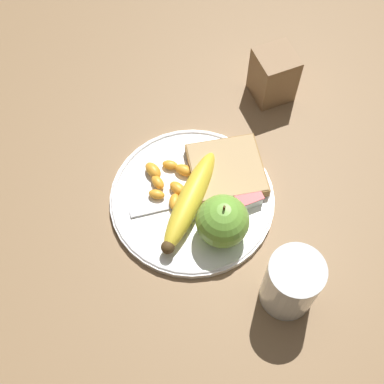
# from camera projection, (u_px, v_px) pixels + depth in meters

# --- Properties ---
(ground_plane) EXTENTS (3.00, 3.00, 0.00)m
(ground_plane) POSITION_uv_depth(u_px,v_px,m) (192.00, 201.00, 0.88)
(ground_plane) COLOR olive
(plate) EXTENTS (0.27, 0.27, 0.01)m
(plate) POSITION_uv_depth(u_px,v_px,m) (192.00, 199.00, 0.87)
(plate) COLOR white
(plate) RESTS_ON ground_plane
(juice_glass) EXTENTS (0.08, 0.08, 0.11)m
(juice_glass) POSITION_uv_depth(u_px,v_px,m) (291.00, 284.00, 0.76)
(juice_glass) COLOR silver
(juice_glass) RESTS_ON ground_plane
(apple) EXTENTS (0.08, 0.08, 0.09)m
(apple) POSITION_uv_depth(u_px,v_px,m) (223.00, 221.00, 0.81)
(apple) COLOR #72B23D
(apple) RESTS_ON plate
(banana) EXTENTS (0.16, 0.16, 0.04)m
(banana) POSITION_uv_depth(u_px,v_px,m) (190.00, 201.00, 0.85)
(banana) COLOR yellow
(banana) RESTS_ON plate
(bread_slice) EXTENTS (0.14, 0.13, 0.02)m
(bread_slice) POSITION_uv_depth(u_px,v_px,m) (226.00, 170.00, 0.88)
(bread_slice) COLOR olive
(bread_slice) RESTS_ON plate
(fork) EXTENTS (0.17, 0.04, 0.00)m
(fork) POSITION_uv_depth(u_px,v_px,m) (190.00, 202.00, 0.86)
(fork) COLOR silver
(fork) RESTS_ON plate
(jam_packet) EXTENTS (0.04, 0.04, 0.02)m
(jam_packet) POSITION_uv_depth(u_px,v_px,m) (247.00, 197.00, 0.86)
(jam_packet) COLOR silver
(jam_packet) RESTS_ON plate
(orange_segment_0) EXTENTS (0.03, 0.04, 0.02)m
(orange_segment_0) POSITION_uv_depth(u_px,v_px,m) (153.00, 170.00, 0.88)
(orange_segment_0) COLOR #F9A32D
(orange_segment_0) RESTS_ON plate
(orange_segment_1) EXTENTS (0.02, 0.03, 0.02)m
(orange_segment_1) POSITION_uv_depth(u_px,v_px,m) (158.00, 182.00, 0.88)
(orange_segment_1) COLOR #F9A32D
(orange_segment_1) RESTS_ON plate
(orange_segment_2) EXTENTS (0.03, 0.02, 0.02)m
(orange_segment_2) POSITION_uv_depth(u_px,v_px,m) (196.00, 185.00, 0.87)
(orange_segment_2) COLOR #F9A32D
(orange_segment_2) RESTS_ON plate
(orange_segment_3) EXTENTS (0.03, 0.04, 0.02)m
(orange_segment_3) POSITION_uv_depth(u_px,v_px,m) (184.00, 170.00, 0.89)
(orange_segment_3) COLOR #F9A32D
(orange_segment_3) RESTS_ON plate
(orange_segment_4) EXTENTS (0.03, 0.03, 0.02)m
(orange_segment_4) POSITION_uv_depth(u_px,v_px,m) (173.00, 199.00, 0.86)
(orange_segment_4) COLOR #F9A32D
(orange_segment_4) RESTS_ON plate
(orange_segment_5) EXTENTS (0.03, 0.04, 0.02)m
(orange_segment_5) POSITION_uv_depth(u_px,v_px,m) (178.00, 188.00, 0.87)
(orange_segment_5) COLOR #F9A32D
(orange_segment_5) RESTS_ON plate
(orange_segment_6) EXTENTS (0.03, 0.03, 0.01)m
(orange_segment_6) POSITION_uv_depth(u_px,v_px,m) (157.00, 194.00, 0.87)
(orange_segment_6) COLOR #F9A32D
(orange_segment_6) RESTS_ON plate
(orange_segment_7) EXTENTS (0.02, 0.03, 0.02)m
(orange_segment_7) POSITION_uv_depth(u_px,v_px,m) (190.00, 191.00, 0.87)
(orange_segment_7) COLOR #F9A32D
(orange_segment_7) RESTS_ON plate
(orange_segment_8) EXTENTS (0.03, 0.03, 0.01)m
(orange_segment_8) POSITION_uv_depth(u_px,v_px,m) (170.00, 165.00, 0.89)
(orange_segment_8) COLOR #F9A32D
(orange_segment_8) RESTS_ON plate
(condiment_caddy) EXTENTS (0.07, 0.07, 0.10)m
(condiment_caddy) POSITION_uv_depth(u_px,v_px,m) (273.00, 75.00, 0.94)
(condiment_caddy) COLOR #93704C
(condiment_caddy) RESTS_ON ground_plane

